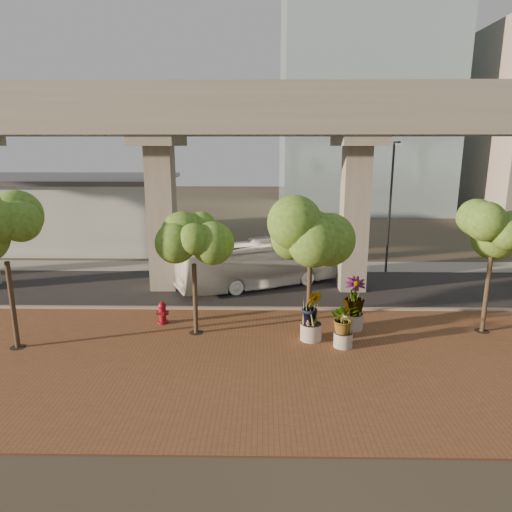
{
  "coord_description": "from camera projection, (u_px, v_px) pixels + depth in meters",
  "views": [
    {
      "loc": [
        0.34,
        -26.21,
        8.97
      ],
      "look_at": [
        -0.09,
        0.5,
        2.54
      ],
      "focal_mm": 32.0,
      "sensor_mm": 36.0,
      "label": 1
    }
  ],
  "objects": [
    {
      "name": "planter_right",
      "position": [
        354.0,
        298.0,
        22.51
      ],
      "size": [
        2.49,
        2.49,
        2.66
      ],
      "color": "gray",
      "rests_on": "ground"
    },
    {
      "name": "brick_plaza",
      "position": [
        255.0,
        358.0,
        19.8
      ],
      "size": [
        70.0,
        13.0,
        0.06
      ],
      "primitive_type": "cube",
      "color": "brown",
      "rests_on": "ground"
    },
    {
      "name": "planter_left",
      "position": [
        312.0,
        309.0,
        21.27
      ],
      "size": [
        2.25,
        2.25,
        2.48
      ],
      "color": "gray",
      "rests_on": "ground"
    },
    {
      "name": "streetlamp_west",
      "position": [
        155.0,
        204.0,
        33.3
      ],
      "size": [
        0.42,
        1.22,
        8.4
      ],
      "color": "#2A2A2F",
      "rests_on": "ground"
    },
    {
      "name": "transit_bus",
      "position": [
        260.0,
        264.0,
        29.62
      ],
      "size": [
        11.04,
        6.87,
        3.05
      ],
      "primitive_type": "imported",
      "rotation": [
        0.0,
        0.0,
        2.0
      ],
      "color": "white",
      "rests_on": "ground"
    },
    {
      "name": "street_tree_near_west",
      "position": [
        193.0,
        244.0,
        21.36
      ],
      "size": [
        3.35,
        3.35,
        6.0
      ],
      "color": "#443427",
      "rests_on": "ground"
    },
    {
      "name": "curb_strip",
      "position": [
        257.0,
        309.0,
        25.62
      ],
      "size": [
        70.0,
        0.25,
        0.16
      ],
      "primitive_type": "cube",
      "color": "gray",
      "rests_on": "ground"
    },
    {
      "name": "fire_hydrant",
      "position": [
        162.0,
        313.0,
        23.47
      ],
      "size": [
        0.6,
        0.54,
        1.2
      ],
      "color": "maroon",
      "rests_on": "ground"
    },
    {
      "name": "transit_viaduct",
      "position": [
        258.0,
        175.0,
        27.82
      ],
      "size": [
        72.0,
        5.6,
        12.4
      ],
      "color": "gray",
      "rests_on": "ground"
    },
    {
      "name": "ground",
      "position": [
        257.0,
        299.0,
        27.58
      ],
      "size": [
        160.0,
        160.0,
        0.0
      ],
      "primitive_type": "plane",
      "color": "#322E24",
      "rests_on": "ground"
    },
    {
      "name": "station_pavilion",
      "position": [
        47.0,
        209.0,
        42.7
      ],
      "size": [
        23.0,
        13.0,
        6.3
      ],
      "color": "silver",
      "rests_on": "ground"
    },
    {
      "name": "streetlamp_east",
      "position": [
        391.0,
        199.0,
        31.96
      ],
      "size": [
        0.46,
        1.34,
        9.27
      ],
      "color": "#2B2A2F",
      "rests_on": "ground"
    },
    {
      "name": "far_sidewalk",
      "position": [
        259.0,
        266.0,
        34.87
      ],
      "size": [
        90.0,
        3.0,
        0.06
      ],
      "primitive_type": "cube",
      "color": "gray",
      "rests_on": "ground"
    },
    {
      "name": "street_tree_near_east",
      "position": [
        311.0,
        237.0,
        20.69
      ],
      "size": [
        4.27,
        4.27,
        6.88
      ],
      "color": "#443427",
      "rests_on": "ground"
    },
    {
      "name": "asphalt_road",
      "position": [
        258.0,
        288.0,
        29.52
      ],
      "size": [
        90.0,
        8.0,
        0.04
      ],
      "primitive_type": "cube",
      "color": "black",
      "rests_on": "ground"
    },
    {
      "name": "street_tree_far_east",
      "position": [
        493.0,
        237.0,
        21.47
      ],
      "size": [
        3.36,
        3.36,
        6.31
      ],
      "color": "#443427",
      "rests_on": "ground"
    },
    {
      "name": "planter_front",
      "position": [
        344.0,
        320.0,
        20.56
      ],
      "size": [
        1.91,
        1.91,
        2.1
      ],
      "color": "#ADA69C",
      "rests_on": "ground"
    },
    {
      "name": "street_tree_far_west",
      "position": [
        3.0,
        235.0,
        19.55
      ],
      "size": [
        4.04,
        4.04,
        7.06
      ],
      "color": "#443427",
      "rests_on": "ground"
    }
  ]
}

